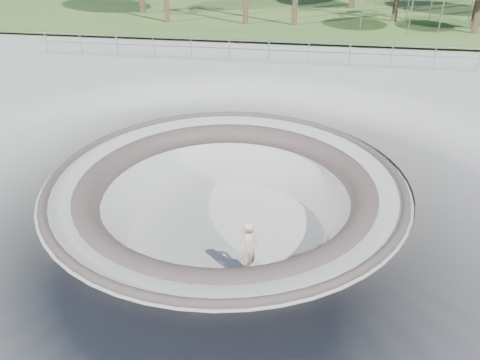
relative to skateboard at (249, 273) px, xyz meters
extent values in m
plane|color=#A1A19C|center=(-0.96, 1.85, 1.83)|extent=(180.00, 180.00, 0.00)
torus|color=#A1A19C|center=(-0.96, 1.85, -0.17)|extent=(14.00, 14.00, 4.00)
cylinder|color=#A1A19C|center=(-0.96, 1.85, -0.12)|extent=(6.60, 6.60, 0.10)
torus|color=#4D433E|center=(-0.96, 1.85, 1.81)|extent=(10.24, 10.24, 0.24)
torus|color=#4D433E|center=(-0.96, 1.85, 1.38)|extent=(8.91, 8.91, 0.81)
ellipsoid|color=brown|center=(-22.96, 56.85, -4.60)|extent=(50.40, 36.00, 23.40)
ellipsoid|color=brown|center=(7.04, 61.85, -6.03)|extent=(61.60, 44.00, 28.60)
cylinder|color=gray|center=(-0.96, 13.85, 3.00)|extent=(25.00, 0.05, 0.05)
cylinder|color=gray|center=(-0.96, 13.85, 2.55)|extent=(25.00, 0.05, 0.05)
cube|color=brown|center=(0.00, 0.00, 0.01)|extent=(0.87, 0.54, 0.02)
cylinder|color=#AFB0B4|center=(0.00, 0.00, -0.03)|extent=(0.10, 0.17, 0.04)
cylinder|color=#AFB0B4|center=(0.00, 0.00, -0.03)|extent=(0.10, 0.17, 0.04)
cylinder|color=beige|center=(0.00, 0.00, -0.04)|extent=(0.07, 0.05, 0.07)
cylinder|color=beige|center=(0.00, 0.00, -0.04)|extent=(0.07, 0.05, 0.07)
cylinder|color=beige|center=(0.00, 0.00, -0.04)|extent=(0.07, 0.05, 0.07)
cylinder|color=beige|center=(0.00, 0.00, -0.04)|extent=(0.07, 0.05, 0.07)
imported|color=#D7AC8B|center=(0.00, 0.00, 0.84)|extent=(0.50, 0.67, 1.64)
cylinder|color=gray|center=(4.16, 20.85, 3.23)|extent=(0.06, 0.06, 2.24)
cylinder|color=gray|center=(7.01, 20.85, 3.23)|extent=(0.06, 0.06, 2.24)
cylinder|color=gray|center=(4.16, 23.71, 3.23)|extent=(0.06, 0.06, 2.24)
cylinder|color=gray|center=(7.01, 23.71, 3.23)|extent=(0.06, 0.06, 2.24)
cylinder|color=gray|center=(8.65, 21.15, 3.10)|extent=(0.06, 0.06, 1.97)
cylinder|color=gray|center=(8.65, 23.66, 3.10)|extent=(0.06, 0.06, 1.97)
cylinder|color=gray|center=(11.15, 23.66, 3.10)|extent=(0.06, 0.06, 1.97)
camera|label=1|loc=(1.25, -9.70, 8.49)|focal=35.00mm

